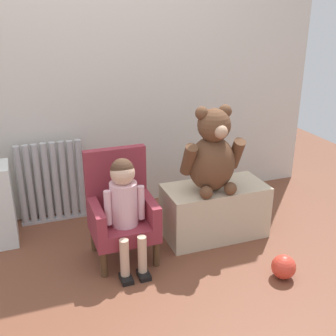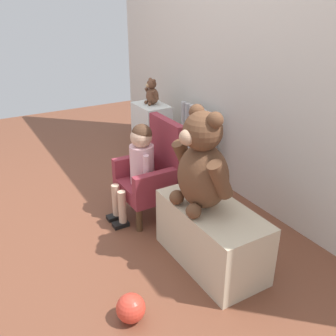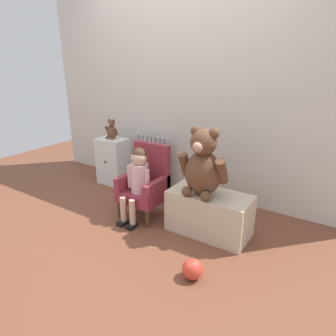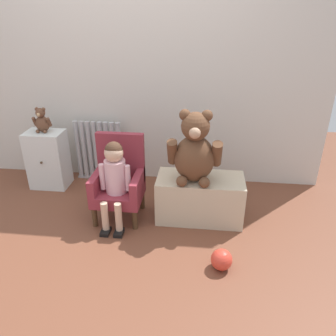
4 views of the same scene
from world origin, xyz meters
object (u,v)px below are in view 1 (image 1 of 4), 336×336
(toy_ball, at_px, (284,267))
(large_teddy_bear, at_px, (212,155))
(radiator, at_px, (52,183))
(child_figure, at_px, (125,199))
(child_armchair, at_px, (121,210))
(low_bench, at_px, (214,211))

(toy_ball, bearing_deg, large_teddy_bear, 111.93)
(radiator, bearing_deg, large_teddy_bear, -33.30)
(radiator, relative_size, child_figure, 0.89)
(child_armchair, height_order, low_bench, child_armchair)
(child_figure, bearing_deg, large_teddy_bear, 7.93)
(low_bench, height_order, toy_ball, low_bench)
(child_armchair, distance_m, child_figure, 0.17)
(toy_ball, bearing_deg, child_armchair, 145.22)
(child_figure, bearing_deg, child_armchair, 90.00)
(child_armchair, distance_m, toy_ball, 1.07)
(child_armchair, relative_size, toy_ball, 4.75)
(radiator, xyz_separation_m, low_bench, (1.06, -0.61, -0.12))
(child_figure, xyz_separation_m, large_teddy_bear, (0.62, 0.09, 0.18))
(child_armchair, height_order, child_figure, child_armchair)
(radiator, xyz_separation_m, child_armchair, (0.37, -0.63, 0.01))
(toy_ball, bearing_deg, child_figure, 150.64)
(low_bench, distance_m, large_teddy_bear, 0.45)
(child_armchair, bearing_deg, low_bench, 1.66)
(radiator, distance_m, child_figure, 0.84)
(radiator, height_order, child_armchair, child_armchair)
(low_bench, bearing_deg, child_armchair, -178.34)
(large_teddy_bear, bearing_deg, radiator, 146.70)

